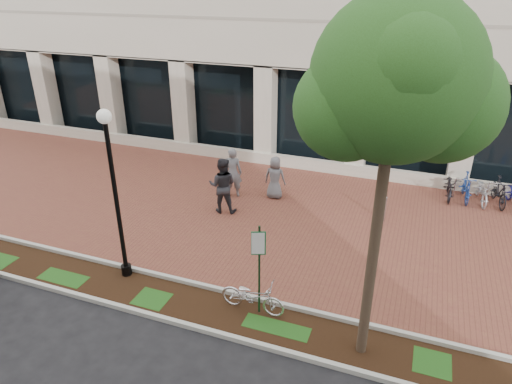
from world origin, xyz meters
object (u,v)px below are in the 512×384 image
(street_tree, at_px, (397,90))
(pedestrian_left, at_px, (233,172))
(bollard, at_px, (384,208))
(lamppost, at_px, (115,188))
(pedestrian_right, at_px, (275,178))
(pedestrian_mid, at_px, (222,185))
(bike_rack_cluster, at_px, (490,191))
(parking_sign, at_px, (259,259))
(locked_bicycle, at_px, (253,296))

(street_tree, xyz_separation_m, pedestrian_left, (-5.81, 6.24, -4.83))
(street_tree, bearing_deg, bollard, 92.48)
(lamppost, xyz_separation_m, pedestrian_right, (2.30, 6.10, -1.84))
(pedestrian_mid, relative_size, bike_rack_cluster, 0.56)
(pedestrian_left, xyz_separation_m, pedestrian_right, (1.51, 0.42, -0.15))
(pedestrian_right, xyz_separation_m, bike_rack_cluster, (7.46, 2.28, -0.32))
(pedestrian_left, bearing_deg, parking_sign, 102.24)
(pedestrian_left, xyz_separation_m, bollard, (5.54, -0.03, -0.48))
(pedestrian_mid, bearing_deg, lamppost, 65.22)
(locked_bicycle, xyz_separation_m, pedestrian_left, (-3.04, 5.87, 0.52))
(pedestrian_right, bearing_deg, pedestrian_mid, 49.17)
(pedestrian_mid, bearing_deg, locked_bicycle, 109.37)
(locked_bicycle, relative_size, pedestrian_right, 1.03)
(pedestrian_right, height_order, bollard, pedestrian_right)
(pedestrian_mid, relative_size, pedestrian_right, 1.24)
(parking_sign, xyz_separation_m, street_tree, (2.60, -0.37, 4.24))
(street_tree, xyz_separation_m, locked_bicycle, (-2.77, 0.38, -5.35))
(parking_sign, height_order, pedestrian_mid, parking_sign)
(locked_bicycle, xyz_separation_m, pedestrian_right, (-1.53, 6.29, 0.37))
(bollard, bearing_deg, locked_bicycle, -113.16)
(lamppost, relative_size, pedestrian_right, 2.92)
(parking_sign, height_order, pedestrian_left, parking_sign)
(pedestrian_right, relative_size, bike_rack_cluster, 0.45)
(locked_bicycle, relative_size, pedestrian_mid, 0.83)
(pedestrian_right, relative_size, bollard, 1.74)
(lamppost, relative_size, bike_rack_cluster, 1.33)
(pedestrian_left, bearing_deg, street_tree, 116.56)
(bollard, bearing_deg, parking_sign, -111.73)
(lamppost, bearing_deg, locked_bicycle, -2.81)
(pedestrian_mid, xyz_separation_m, pedestrian_right, (1.35, 1.69, -0.19))
(bike_rack_cluster, bearing_deg, street_tree, -116.71)
(locked_bicycle, bearing_deg, bike_rack_cluster, -33.03)
(street_tree, bearing_deg, lamppost, 175.09)
(pedestrian_right, bearing_deg, bollard, 171.37)
(lamppost, distance_m, pedestrian_mid, 4.80)
(pedestrian_right, distance_m, bike_rack_cluster, 7.81)
(lamppost, xyz_separation_m, bike_rack_cluster, (9.76, 8.39, -2.16))
(bollard, relative_size, bike_rack_cluster, 0.26)
(street_tree, xyz_separation_m, bike_rack_cluster, (3.16, 8.95, -5.30))
(lamppost, height_order, bollard, lamppost)
(lamppost, height_order, bike_rack_cluster, lamppost)
(parking_sign, bearing_deg, street_tree, -29.44)
(bike_rack_cluster, bearing_deg, locked_bicycle, -131.92)
(bike_rack_cluster, bearing_deg, pedestrian_right, -170.21)
(parking_sign, height_order, pedestrian_right, parking_sign)
(pedestrian_mid, bearing_deg, street_tree, 125.95)
(lamppost, bearing_deg, pedestrian_left, 82.12)
(pedestrian_mid, xyz_separation_m, bollard, (5.37, 1.24, -0.52))
(parking_sign, relative_size, street_tree, 0.33)
(parking_sign, xyz_separation_m, locked_bicycle, (-0.17, 0.01, -1.11))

